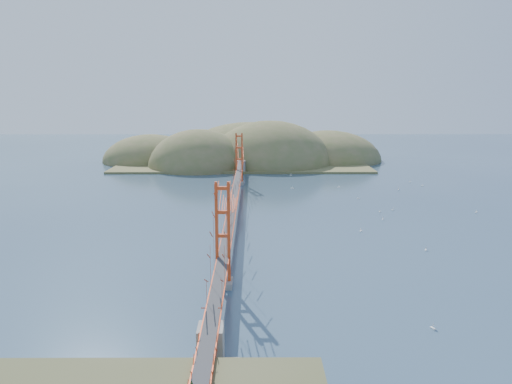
{
  "coord_description": "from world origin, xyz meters",
  "views": [
    {
      "loc": [
        3.38,
        -81.48,
        21.19
      ],
      "look_at": [
        3.68,
        0.0,
        4.41
      ],
      "focal_mm": 35.0,
      "sensor_mm": 36.0,
      "label": 1
    }
  ],
  "objects_px": {
    "bridge": "(234,176)",
    "fort": "(214,370)",
    "sailboat_1": "(393,210)",
    "sailboat_0": "(426,249)"
  },
  "relations": [
    {
      "from": "bridge",
      "to": "sailboat_0",
      "type": "distance_m",
      "value": 32.6
    },
    {
      "from": "bridge",
      "to": "fort",
      "type": "relative_size",
      "value": 25.51
    },
    {
      "from": "sailboat_1",
      "to": "fort",
      "type": "bearing_deg",
      "value": -117.72
    },
    {
      "from": "fort",
      "to": "sailboat_1",
      "type": "distance_m",
      "value": 59.66
    },
    {
      "from": "bridge",
      "to": "fort",
      "type": "xyz_separation_m",
      "value": [
        0.4,
        -47.98,
        -6.34
      ]
    },
    {
      "from": "bridge",
      "to": "sailboat_1",
      "type": "relative_size",
      "value": 159.21
    },
    {
      "from": "sailboat_1",
      "to": "bridge",
      "type": "bearing_deg",
      "value": -170.27
    },
    {
      "from": "bridge",
      "to": "sailboat_1",
      "type": "xyz_separation_m",
      "value": [
        28.15,
        4.83,
        -6.87
      ]
    },
    {
      "from": "bridge",
      "to": "sailboat_0",
      "type": "bearing_deg",
      "value": -33.93
    },
    {
      "from": "fort",
      "to": "sailboat_0",
      "type": "distance_m",
      "value": 39.88
    }
  ]
}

